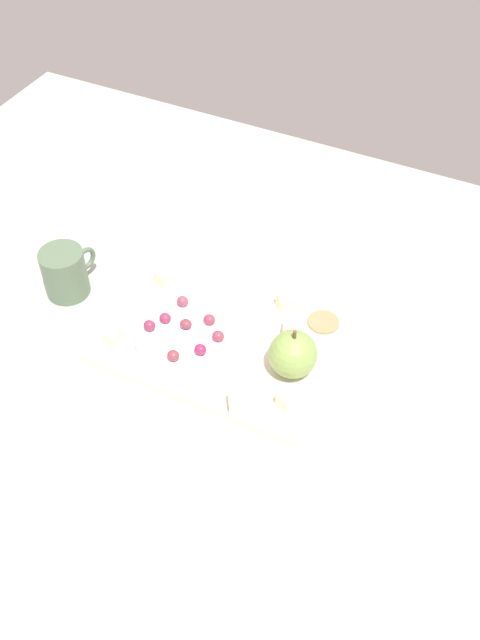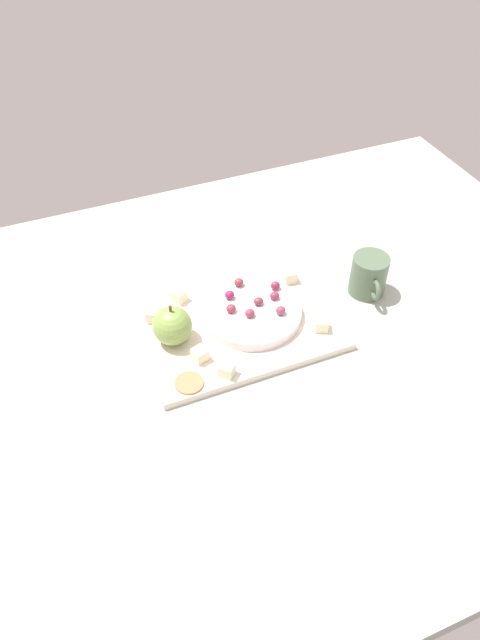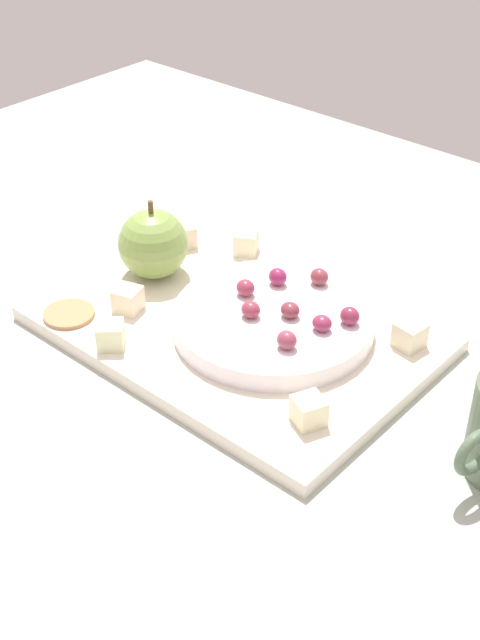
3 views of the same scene
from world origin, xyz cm
name	(u,v)px [view 2 (image 2 of 3)]	position (x,y,z in cm)	size (l,w,h in cm)	color
table	(270,343)	(0.00, 0.00, 1.77)	(136.14, 104.80, 3.55)	#ADB4A9
platter	(237,328)	(-4.88, 3.51, 4.24)	(35.00, 24.10, 1.39)	silver
serving_dish	(251,312)	(-1.58, 5.00, 5.88)	(18.30, 18.30, 1.88)	white
apple_whole	(172,326)	(-16.48, 4.53, 8.39)	(6.90, 6.90, 6.90)	#86A750
apple_stem	(170,309)	(-16.48, 4.53, 12.44)	(0.50, 0.50, 1.20)	brown
cheese_cube_0	(227,370)	(-10.74, -6.39, 6.11)	(2.34, 2.34, 2.34)	#F1F4C1
cheese_cube_1	(321,324)	(8.55, -2.94, 6.11)	(2.34, 2.34, 2.34)	#F9F3C5
cheese_cube_2	(200,355)	(-13.73, -1.56, 6.11)	(2.34, 2.34, 2.34)	#F6E7C4
cheese_cube_3	(179,296)	(-12.40, 13.72, 6.11)	(2.34, 2.34, 2.34)	#F9EAC3
cheese_cube_4	(153,315)	(-18.32, 10.54, 6.11)	(2.34, 2.34, 2.34)	#F7E2C3
cheese_cube_5	(290,276)	(9.06, 10.94, 6.11)	(2.34, 2.34, 2.34)	#F2E7C1
cracker_0	(189,383)	(-17.19, -5.89, 5.14)	(4.78, 4.78, 0.40)	tan
grape_0	(250,313)	(-2.66, 3.11, 7.57)	(1.78, 1.60, 1.51)	#97364B
grape_1	(239,282)	(-1.34, 11.44, 7.61)	(1.78, 1.60, 1.60)	#8E3842
grape_2	(275,296)	(3.33, 5.63, 7.53)	(1.78, 1.60, 1.43)	#922D50
grape_3	(281,310)	(2.65, 1.59, 7.63)	(1.78, 1.60, 1.63)	#963F55
grape_4	(275,286)	(4.57, 8.02, 7.63)	(1.78, 1.60, 1.64)	#8E2C48
grape_5	(230,295)	(-4.23, 8.83, 7.64)	(1.78, 1.60, 1.65)	#972653
grape_6	(231,308)	(-5.31, 5.45, 7.60)	(1.78, 1.60, 1.57)	#99364A
grape_7	(261,301)	(0.41, 5.38, 7.54)	(1.78, 1.60, 1.44)	brown
cup	(369,275)	(22.19, 3.99, 7.56)	(6.90, 10.01, 8.02)	#566C52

